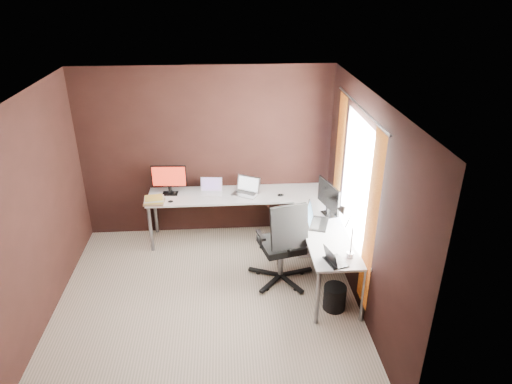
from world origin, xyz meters
TOP-DOWN VIEW (x-y plane):
  - room at (0.34, 0.07)m, footprint 3.60×3.60m
  - desk at (0.84, 1.04)m, footprint 2.65×2.25m
  - drawer_pedestal at (1.43, 1.15)m, footprint 0.42×0.50m
  - monitor_left at (-0.54, 1.58)m, footprint 0.50×0.15m
  - monitor_right at (1.58, 0.79)m, footprint 0.19×0.54m
  - laptop_white at (0.05, 1.57)m, footprint 0.33×0.25m
  - laptop_silver at (0.56, 1.51)m, footprint 0.43×0.39m
  - laptop_black_big at (1.36, 0.57)m, footprint 0.38×0.45m
  - laptop_black_small at (1.42, -0.30)m, footprint 0.26×0.31m
  - book_stack at (-0.73, 1.30)m, footprint 0.28×0.23m
  - mouse_left at (-0.51, 1.30)m, footprint 0.09×0.07m
  - mouse_corner at (1.03, 1.39)m, footprint 0.10×0.07m
  - desk_lamp at (1.56, -0.14)m, footprint 0.19×0.22m
  - office_chair at (0.95, 0.41)m, footprint 0.65×0.68m
  - wastebasket at (1.50, -0.17)m, footprint 0.32×0.32m

SIDE VIEW (x-z plane):
  - wastebasket at x=1.50m, z-range 0.00..0.30m
  - drawer_pedestal at x=1.43m, z-range 0.00..0.60m
  - office_chair at x=0.95m, z-range -0.24..0.93m
  - desk at x=0.84m, z-range 0.31..1.04m
  - mouse_left at x=-0.51m, z-range 0.73..0.76m
  - mouse_corner at x=1.03m, z-range 0.73..0.77m
  - laptop_black_small at x=1.42m, z-range 0.68..0.86m
  - book_stack at x=-0.73m, z-range 0.73..0.82m
  - laptop_white at x=0.05m, z-range 0.67..0.88m
  - laptop_silver at x=0.56m, z-range 0.66..0.90m
  - laptop_black_big at x=1.36m, z-range 0.66..0.91m
  - monitor_left at x=-0.54m, z-range 0.76..1.19m
  - monitor_right at x=1.58m, z-range 0.76..1.22m
  - desk_lamp at x=1.56m, z-range 0.81..1.40m
  - room at x=0.34m, z-range 0.03..2.53m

